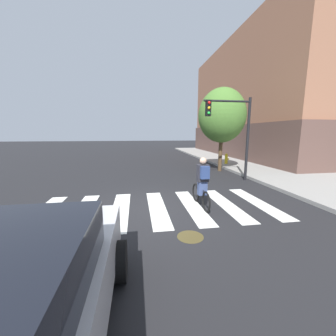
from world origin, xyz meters
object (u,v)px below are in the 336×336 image
at_px(cyclist, 202,183).
at_px(street_tree_near, 222,116).
at_px(fire_hydrant, 226,159).
at_px(manhole_cover, 190,237).
at_px(traffic_light_near, 233,125).

bearing_deg(cyclist, street_tree_near, 62.39).
bearing_deg(fire_hydrant, manhole_cover, -118.57).
distance_m(cyclist, traffic_light_near, 4.89).
height_order(cyclist, traffic_light_near, traffic_light_near).
relative_size(traffic_light_near, fire_hydrant, 5.38).
bearing_deg(fire_hydrant, traffic_light_near, -112.07).
bearing_deg(cyclist, manhole_cover, -115.39).
height_order(traffic_light_near, fire_hydrant, traffic_light_near).
height_order(traffic_light_near, street_tree_near, street_tree_near).
distance_m(traffic_light_near, street_tree_near, 2.85).
distance_m(fire_hydrant, street_tree_near, 3.89).
bearing_deg(traffic_light_near, manhole_cover, -123.73).
bearing_deg(cyclist, fire_hydrant, 60.74).
relative_size(traffic_light_near, street_tree_near, 0.80).
distance_m(traffic_light_near, fire_hydrant, 5.64).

